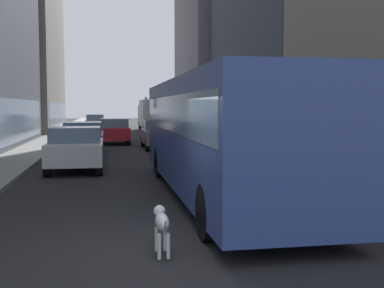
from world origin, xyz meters
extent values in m
plane|color=#232326|center=(0.00, 35.00, 0.00)|extent=(120.00, 120.00, 0.00)
cube|color=gray|center=(-5.70, 35.00, 0.07)|extent=(2.40, 110.00, 0.15)
cube|color=gray|center=(5.70, 35.00, 0.07)|extent=(2.40, 110.00, 0.15)
cube|color=slate|center=(-6.58, 21.63, 1.60)|extent=(0.08, 13.88, 2.40)
cube|color=slate|center=(-6.27, 39.25, 1.60)|extent=(0.08, 14.85, 2.40)
cube|color=slate|center=(7.15, 23.68, 1.60)|extent=(0.08, 15.28, 2.40)
cube|color=slate|center=(6.19, 39.91, 1.60)|extent=(0.08, 13.01, 2.40)
cube|color=#33478C|center=(1.20, 4.27, 1.67)|extent=(2.55, 11.50, 2.75)
cube|color=slate|center=(1.20, 4.27, 2.17)|extent=(2.57, 11.04, 0.90)
cube|color=black|center=(1.20, 9.97, 0.55)|extent=(2.55, 0.16, 0.44)
cylinder|color=black|center=(0.07, 7.82, 0.50)|extent=(0.30, 1.00, 1.00)
cylinder|color=black|center=(2.33, 7.82, 0.50)|extent=(0.30, 1.00, 1.00)
cylinder|color=black|center=(0.07, 0.12, 0.50)|extent=(0.30, 1.00, 1.00)
cylinder|color=black|center=(2.33, 0.12, 0.50)|extent=(0.30, 1.00, 1.00)
cube|color=silver|center=(-0.25, 9.42, 2.50)|extent=(0.08, 0.24, 0.40)
cube|color=slate|center=(1.20, 18.80, 0.70)|extent=(1.73, 4.07, 0.75)
cube|color=slate|center=(1.20, 18.60, 1.35)|extent=(1.60, 1.83, 0.55)
cylinder|color=black|center=(0.44, 20.42, 0.32)|extent=(0.22, 0.64, 0.64)
cylinder|color=black|center=(1.96, 20.42, 0.32)|extent=(0.22, 0.64, 0.64)
cylinder|color=black|center=(0.44, 17.18, 0.32)|extent=(0.22, 0.64, 0.64)
cylinder|color=black|center=(1.96, 17.18, 0.32)|extent=(0.22, 0.64, 0.64)
cube|color=silver|center=(-2.80, 10.13, 0.70)|extent=(1.95, 4.04, 0.75)
cube|color=slate|center=(-2.80, 9.93, 1.35)|extent=(1.79, 1.82, 0.55)
cylinder|color=black|center=(-3.66, 11.73, 0.32)|extent=(0.22, 0.64, 0.64)
cylinder|color=black|center=(-1.94, 11.73, 0.32)|extent=(0.22, 0.64, 0.64)
cylinder|color=black|center=(-3.66, 8.53, 0.32)|extent=(0.22, 0.64, 0.64)
cylinder|color=black|center=(-1.94, 8.53, 0.32)|extent=(0.22, 0.64, 0.64)
cube|color=#B7BABF|center=(-2.80, 40.80, 0.70)|extent=(1.81, 4.22, 0.75)
cube|color=slate|center=(-2.80, 40.59, 1.35)|extent=(1.66, 1.90, 0.55)
cylinder|color=black|center=(-3.59, 42.50, 0.32)|extent=(0.22, 0.64, 0.64)
cylinder|color=black|center=(-2.01, 42.50, 0.32)|extent=(0.22, 0.64, 0.64)
cylinder|color=black|center=(-3.59, 39.11, 0.32)|extent=(0.22, 0.64, 0.64)
cylinder|color=black|center=(-2.01, 39.11, 0.32)|extent=(0.22, 0.64, 0.64)
cube|color=red|center=(-1.20, 22.91, 0.70)|extent=(1.89, 4.05, 0.75)
cube|color=slate|center=(-1.20, 22.71, 1.35)|extent=(1.74, 1.82, 0.55)
cylinder|color=black|center=(-2.04, 24.52, 0.32)|extent=(0.22, 0.64, 0.64)
cylinder|color=black|center=(-0.36, 24.52, 0.32)|extent=(0.22, 0.64, 0.64)
cylinder|color=black|center=(-2.04, 21.31, 0.32)|extent=(0.22, 0.64, 0.64)
cylinder|color=black|center=(-0.36, 21.31, 0.32)|extent=(0.22, 0.64, 0.64)
cube|color=#4C6BB7|center=(-2.80, 16.05, 0.70)|extent=(1.90, 4.67, 0.75)
cube|color=slate|center=(-2.80, 15.82, 1.35)|extent=(1.75, 2.10, 0.55)
cylinder|color=black|center=(-3.64, 17.97, 0.32)|extent=(0.22, 0.64, 0.64)
cylinder|color=black|center=(-1.96, 17.97, 0.32)|extent=(0.22, 0.64, 0.64)
cylinder|color=black|center=(-3.64, 14.14, 0.32)|extent=(0.22, 0.64, 0.64)
cylinder|color=black|center=(-1.96, 14.14, 0.32)|extent=(0.22, 0.64, 0.64)
cube|color=yellow|center=(2.80, 25.76, 0.70)|extent=(1.87, 4.22, 0.75)
cube|color=slate|center=(2.80, 25.55, 1.35)|extent=(1.72, 1.90, 0.55)
cylinder|color=black|center=(1.98, 27.46, 0.32)|extent=(0.22, 0.64, 0.64)
cylinder|color=black|center=(3.62, 27.46, 0.32)|extent=(0.22, 0.64, 0.64)
cylinder|color=black|center=(1.98, 24.07, 0.32)|extent=(0.22, 0.64, 0.64)
cylinder|color=black|center=(3.62, 24.07, 0.32)|extent=(0.22, 0.64, 0.64)
cube|color=#19519E|center=(2.80, 42.24, 1.50)|extent=(2.30, 2.00, 2.10)
cube|color=silver|center=(2.80, 38.49, 1.75)|extent=(2.30, 5.50, 2.60)
cylinder|color=black|center=(1.79, 42.24, 0.45)|extent=(0.28, 0.90, 0.90)
cylinder|color=black|center=(3.81, 42.24, 0.45)|extent=(0.28, 0.90, 0.90)
cylinder|color=black|center=(1.79, 36.74, 0.45)|extent=(0.28, 0.90, 0.90)
cylinder|color=black|center=(3.81, 36.74, 0.45)|extent=(0.28, 0.90, 0.90)
ellipsoid|color=white|center=(-0.83, -0.56, 0.53)|extent=(0.22, 0.60, 0.26)
sphere|color=white|center=(-0.83, -0.18, 0.62)|extent=(0.20, 0.20, 0.20)
sphere|color=black|center=(-0.89, -0.16, 0.64)|extent=(0.07, 0.07, 0.07)
sphere|color=black|center=(-0.77, -0.16, 0.64)|extent=(0.07, 0.07, 0.07)
cylinder|color=white|center=(-0.83, -0.96, 0.58)|extent=(0.03, 0.16, 0.19)
cylinder|color=white|center=(-0.90, -0.35, 0.20)|extent=(0.06, 0.06, 0.40)
cylinder|color=white|center=(-0.76, -0.35, 0.20)|extent=(0.06, 0.06, 0.40)
cylinder|color=white|center=(-0.90, -0.77, 0.20)|extent=(0.06, 0.06, 0.40)
cylinder|color=white|center=(-0.76, -0.77, 0.20)|extent=(0.06, 0.06, 0.40)
sphere|color=black|center=(-0.78, -0.46, 0.57)|extent=(0.04, 0.04, 0.04)
sphere|color=black|center=(-0.89, -0.64, 0.55)|extent=(0.04, 0.04, 0.04)
sphere|color=black|center=(-0.81, -0.74, 0.59)|extent=(0.04, 0.04, 0.04)
camera|label=1|loc=(-1.67, -7.92, 2.34)|focal=44.45mm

